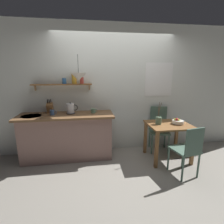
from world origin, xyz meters
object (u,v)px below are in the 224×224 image
at_px(coffee_mug_by_sink, 52,113).
at_px(pendant_lamp, 79,77).
at_px(fruit_bowl, 178,122).
at_px(knife_block, 50,108).
at_px(dining_table, 168,130).
at_px(dining_chair_far, 159,127).
at_px(electric_kettle, 71,109).
at_px(coffee_mug_spare, 93,111).
at_px(dining_chair_near, 188,149).
at_px(twig_vase, 158,120).

bearing_deg(coffee_mug_by_sink, pendant_lamp, -8.04).
relative_size(fruit_bowl, coffee_mug_by_sink, 1.78).
distance_m(knife_block, pendant_lamp, 0.90).
xyz_separation_m(dining_table, pendant_lamp, (-1.71, 0.24, 1.04)).
distance_m(dining_table, fruit_bowl, 0.25).
height_order(dining_table, dining_chair_far, dining_chair_far).
distance_m(electric_kettle, knife_block, 0.43).
bearing_deg(knife_block, coffee_mug_spare, -7.82).
distance_m(coffee_mug_by_sink, coffee_mug_spare, 0.79).
bearing_deg(knife_block, pendant_lamp, -22.99).
bearing_deg(dining_chair_near, knife_block, 154.41).
bearing_deg(dining_chair_near, coffee_mug_by_sink, 157.47).
xyz_separation_m(knife_block, coffee_mug_by_sink, (0.08, -0.18, -0.06)).
height_order(coffee_mug_by_sink, coffee_mug_spare, coffee_mug_by_sink).
xyz_separation_m(twig_vase, electric_kettle, (-1.69, 0.35, 0.21)).
bearing_deg(coffee_mug_by_sink, fruit_bowl, -7.93).
xyz_separation_m(dining_table, dining_chair_far, (-0.01, 0.44, -0.06)).
distance_m(dining_table, coffee_mug_by_sink, 2.29).
relative_size(dining_chair_near, knife_block, 3.09).
distance_m(electric_kettle, coffee_mug_spare, 0.45).
bearing_deg(dining_table, fruit_bowl, -7.80).
distance_m(fruit_bowl, coffee_mug_by_sink, 2.44).
relative_size(fruit_bowl, twig_vase, 0.51).
distance_m(dining_table, pendant_lamp, 2.02).
bearing_deg(dining_table, dining_chair_near, -87.00).
relative_size(twig_vase, electric_kettle, 1.70).
distance_m(dining_chair_near, coffee_mug_by_sink, 2.51).
bearing_deg(fruit_bowl, twig_vase, 173.33).
bearing_deg(fruit_bowl, electric_kettle, 169.16).
bearing_deg(coffee_mug_spare, dining_table, -14.49).
relative_size(dining_chair_far, knife_block, 3.39).
distance_m(twig_vase, pendant_lamp, 1.73).
height_order(twig_vase, coffee_mug_by_sink, twig_vase).
xyz_separation_m(dining_chair_near, twig_vase, (-0.24, 0.65, 0.31)).
bearing_deg(dining_chair_far, electric_kettle, -178.02).
bearing_deg(coffee_mug_spare, pendant_lamp, -151.75).
relative_size(dining_chair_far, coffee_mug_spare, 7.62).
bearing_deg(fruit_bowl, dining_table, 172.20).
relative_size(dining_chair_near, dining_chair_far, 0.91).
xyz_separation_m(fruit_bowl, twig_vase, (-0.38, 0.04, 0.03)).
distance_m(knife_block, coffee_mug_spare, 0.87).
bearing_deg(electric_kettle, fruit_bowl, -10.84).
bearing_deg(twig_vase, coffee_mug_spare, 164.09).
relative_size(electric_kettle, coffee_mug_spare, 1.99).
bearing_deg(twig_vase, dining_table, -5.76).
height_order(dining_table, knife_block, knife_block).
height_order(fruit_bowl, twig_vase, twig_vase).
distance_m(dining_table, knife_block, 2.41).
distance_m(dining_chair_near, twig_vase, 0.76).
height_order(dining_table, dining_chair_near, dining_chair_near).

